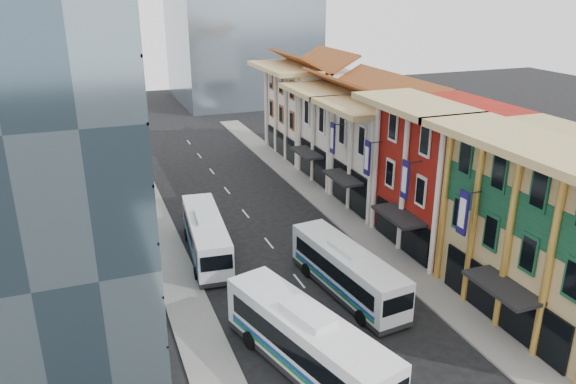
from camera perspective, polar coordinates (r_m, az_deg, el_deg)
name	(u,v)px	position (r m, az deg, el deg)	size (l,w,h in m)	color
sidewalk_right	(357,228)	(51.47, 7.06, -3.65)	(3.00, 90.00, 0.15)	slate
sidewalk_left	(170,258)	(46.67, -11.94, -6.61)	(3.00, 90.00, 0.15)	slate
shophouse_tan	(561,233)	(39.94, 25.99, -3.73)	(8.00, 14.00, 12.00)	tan
shophouse_red	(448,176)	(48.21, 15.93, 1.57)	(8.00, 10.00, 12.00)	maroon
shophouse_cream_near	(388,157)	(56.01, 10.17, 3.56)	(8.00, 9.00, 10.00)	silver
shophouse_cream_mid	(348,135)	(63.59, 6.07, 5.79)	(8.00, 9.00, 10.00)	silver
shophouse_cream_far	(311,112)	(72.74, 2.38, 8.15)	(8.00, 12.00, 11.00)	silver
office_tower	(22,86)	(38.98, -25.41, 9.73)	(12.00, 26.00, 30.00)	#3B4F5D
office_block_far	(59,127)	(62.99, -22.20, 6.12)	(10.00, 18.00, 14.00)	gray
bus_left_near	(307,341)	(32.69, 1.97, -14.91)	(2.98, 12.71, 4.07)	white
bus_left_far	(206,235)	(45.98, -8.33, -4.34)	(2.70, 11.52, 3.69)	silver
bus_right	(347,270)	(40.38, 6.02, -7.87)	(2.73, 11.67, 3.74)	silver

